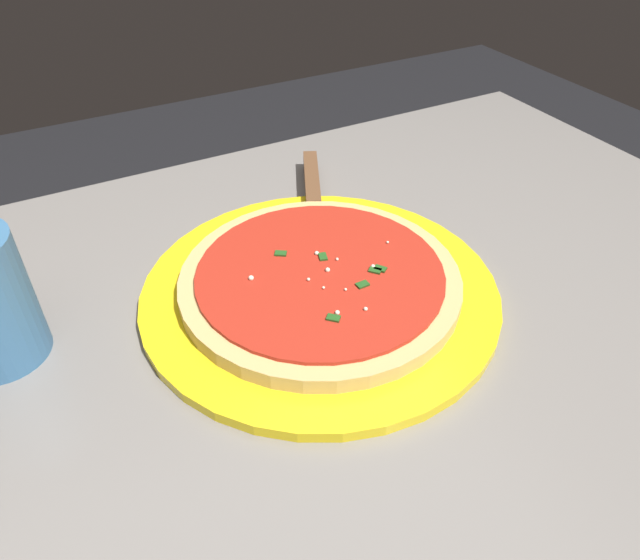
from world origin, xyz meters
The scene contains 4 objects.
restaurant_table centered at (0.00, 0.00, 0.62)m, with size 1.13×0.73×0.77m.
serving_plate centered at (0.02, 0.03, 0.77)m, with size 0.36×0.36×0.01m, color yellow.
pizza centered at (0.02, 0.03, 0.79)m, with size 0.28×0.28×0.02m.
pizza_server centered at (0.09, 0.18, 0.78)m, with size 0.13×0.22×0.01m.
Camera 1 is at (-0.19, -0.38, 1.15)m, focal length 32.90 mm.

